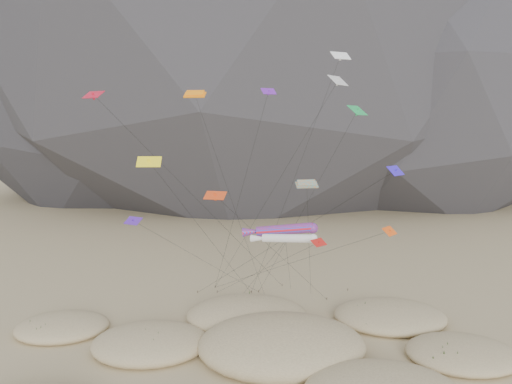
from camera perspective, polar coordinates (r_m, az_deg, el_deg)
ground at (r=46.33m, az=0.81°, el=-21.10°), size 500.00×500.00×0.00m
dunes at (r=49.66m, az=0.02°, el=-18.11°), size 51.05×34.80×4.26m
dune_grass at (r=48.56m, az=-1.84°, el=-18.60°), size 42.96×28.66×1.43m
kite_stakes at (r=68.81m, az=0.67°, el=-11.21°), size 20.50×6.01×0.30m
rainbow_tube_kite at (r=54.00m, az=2.96°, el=-4.35°), size 8.17×14.74×12.04m
white_tube_kite at (r=51.06m, az=3.31°, el=-5.32°), size 7.22×15.99×11.59m
orange_parafoil at (r=56.47m, az=-6.87°, el=10.68°), size 9.58×8.66×26.21m
multi_parafoil at (r=51.96m, az=5.83°, el=0.72°), size 4.00×13.73×16.74m
delta_kites at (r=53.68m, az=1.89°, el=4.91°), size 32.34×21.52×30.21m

